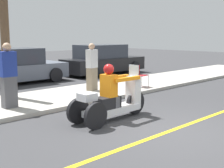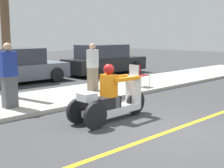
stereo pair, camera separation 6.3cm
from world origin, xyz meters
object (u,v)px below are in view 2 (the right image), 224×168
object	(u,v)px
parked_car_lot_far	(104,60)
tree_trunk	(7,47)
parked_car_lot_right	(17,67)
motorcycle_trike	(112,100)
spectator_by_tree	(93,68)
folding_chair_set_back	(139,74)
spectator_end_of_line	(9,77)

from	to	relation	value
parked_car_lot_far	tree_trunk	bearing A→B (deg)	-157.49
parked_car_lot_right	tree_trunk	bearing A→B (deg)	-121.04
motorcycle_trike	parked_car_lot_far	xyz separation A→B (m)	(6.03, 6.87, 0.23)
parked_car_lot_right	tree_trunk	size ratio (longest dim) A/B	1.31
spectator_by_tree	folding_chair_set_back	distance (m)	1.97
tree_trunk	parked_car_lot_right	bearing A→B (deg)	58.96
tree_trunk	spectator_by_tree	bearing A→B (deg)	-20.48
spectator_by_tree	motorcycle_trike	bearing A→B (deg)	-122.70
spectator_by_tree	tree_trunk	bearing A→B (deg)	159.52
folding_chair_set_back	spectator_end_of_line	bearing A→B (deg)	177.93
spectator_end_of_line	spectator_by_tree	world-z (taller)	spectator_end_of_line
motorcycle_trike	parked_car_lot_far	size ratio (longest dim) A/B	0.50
spectator_by_tree	spectator_end_of_line	bearing A→B (deg)	-172.71
parked_car_lot_right	parked_car_lot_far	world-z (taller)	parked_car_lot_far
spectator_by_tree	parked_car_lot_right	xyz separation A→B (m)	(-0.81, 4.22, -0.22)
folding_chair_set_back	spectator_by_tree	bearing A→B (deg)	161.31
motorcycle_trike	tree_trunk	xyz separation A→B (m)	(-0.79, 4.04, 1.24)
motorcycle_trike	parked_car_lot_right	bearing A→B (deg)	81.10
parked_car_lot_far	tree_trunk	distance (m)	7.45
folding_chair_set_back	parked_car_lot_far	world-z (taller)	parked_car_lot_far
motorcycle_trike	spectator_end_of_line	world-z (taller)	spectator_end_of_line
tree_trunk	spectator_end_of_line	bearing A→B (deg)	-114.54
motorcycle_trike	spectator_end_of_line	bearing A→B (deg)	119.34
motorcycle_trike	tree_trunk	world-z (taller)	tree_trunk
spectator_by_tree	parked_car_lot_far	world-z (taller)	spectator_by_tree
motorcycle_trike	tree_trunk	size ratio (longest dim) A/B	0.72
folding_chair_set_back	tree_trunk	xyz separation A→B (m)	(-4.57, 1.64, 1.12)
spectator_end_of_line	parked_car_lot_far	world-z (taller)	spectator_end_of_line
spectator_by_tree	parked_car_lot_far	bearing A→B (deg)	43.23
folding_chair_set_back	parked_car_lot_right	world-z (taller)	parked_car_lot_right
parked_car_lot_far	tree_trunk	size ratio (longest dim) A/B	1.44
spectator_by_tree	tree_trunk	distance (m)	3.02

